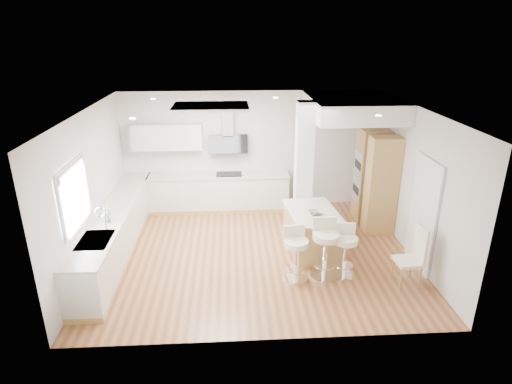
{
  "coord_description": "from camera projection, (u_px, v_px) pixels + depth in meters",
  "views": [
    {
      "loc": [
        -0.45,
        -7.39,
        4.15
      ],
      "look_at": [
        0.03,
        0.4,
        1.13
      ],
      "focal_mm": 30.0,
      "sensor_mm": 36.0,
      "label": 1
    }
  ],
  "objects": [
    {
      "name": "counter_back",
      "position": [
        212.0,
        183.0,
        10.17
      ],
      "size": [
        3.62,
        0.63,
        2.5
      ],
      "color": "tan",
      "rests_on": "ground"
    },
    {
      "name": "ground",
      "position": [
        256.0,
        253.0,
        8.4
      ],
      "size": [
        6.0,
        6.0,
        0.0
      ],
      "primitive_type": "plane",
      "color": "#9D633A",
      "rests_on": "ground"
    },
    {
      "name": "wall_back",
      "position": [
        249.0,
        150.0,
        10.22
      ],
      "size": [
        6.0,
        0.04,
        2.8
      ],
      "primitive_type": "cube",
      "color": "silver",
      "rests_on": "ground"
    },
    {
      "name": "window_left",
      "position": [
        74.0,
        193.0,
        6.78
      ],
      "size": [
        0.06,
        1.28,
        1.07
      ],
      "color": "white",
      "rests_on": "ground"
    },
    {
      "name": "dining_chair",
      "position": [
        414.0,
        254.0,
        7.2
      ],
      "size": [
        0.45,
        0.45,
        1.08
      ],
      "rotation": [
        0.0,
        0.0,
        0.08
      ],
      "color": "beige",
      "rests_on": "ground"
    },
    {
      "name": "ceiling",
      "position": [
        256.0,
        253.0,
        8.4
      ],
      "size": [
        6.0,
        5.0,
        0.02
      ],
      "primitive_type": "cube",
      "color": "white",
      "rests_on": "ground"
    },
    {
      "name": "oven_column",
      "position": [
        375.0,
        179.0,
        9.32
      ],
      "size": [
        0.63,
        1.21,
        2.1
      ],
      "color": "tan",
      "rests_on": "ground"
    },
    {
      "name": "doorway_right",
      "position": [
        423.0,
        215.0,
        7.65
      ],
      "size": [
        0.05,
        1.0,
        2.1
      ],
      "color": "#3F3731",
      "rests_on": "ground"
    },
    {
      "name": "skylight",
      "position": [
        211.0,
        107.0,
        7.91
      ],
      "size": [
        4.1,
        2.1,
        0.06
      ],
      "color": "silver",
      "rests_on": "ground"
    },
    {
      "name": "counter_left",
      "position": [
        116.0,
        231.0,
        8.29
      ],
      "size": [
        0.63,
        4.5,
        1.35
      ],
      "color": "tan",
      "rests_on": "ground"
    },
    {
      "name": "pillar",
      "position": [
        304.0,
        169.0,
        8.84
      ],
      "size": [
        0.35,
        0.35,
        2.8
      ],
      "color": "silver",
      "rests_on": "ground"
    },
    {
      "name": "wall_right",
      "position": [
        414.0,
        183.0,
        8.06
      ],
      "size": [
        0.04,
        5.0,
        2.8
      ],
      "primitive_type": "cube",
      "color": "silver",
      "rests_on": "ground"
    },
    {
      "name": "bar_stool_b",
      "position": [
        325.0,
        246.0,
        7.42
      ],
      "size": [
        0.49,
        0.49,
        1.08
      ],
      "rotation": [
        0.0,
        0.0,
        0.01
      ],
      "color": "white",
      "rests_on": "ground"
    },
    {
      "name": "peninsula",
      "position": [
        312.0,
        231.0,
        8.36
      ],
      "size": [
        1.05,
        1.47,
        0.91
      ],
      "rotation": [
        0.0,
        0.0,
        0.1
      ],
      "color": "tan",
      "rests_on": "ground"
    },
    {
      "name": "bar_stool_a",
      "position": [
        296.0,
        251.0,
        7.33
      ],
      "size": [
        0.49,
        0.49,
        0.99
      ],
      "rotation": [
        0.0,
        0.0,
        0.11
      ],
      "color": "white",
      "rests_on": "ground"
    },
    {
      "name": "soffit",
      "position": [
        352.0,
        107.0,
        8.88
      ],
      "size": [
        1.78,
        2.2,
        0.4
      ],
      "color": "white",
      "rests_on": "ground"
    },
    {
      "name": "wall_left",
      "position": [
        90.0,
        190.0,
        7.72
      ],
      "size": [
        0.04,
        5.0,
        2.8
      ],
      "primitive_type": "cube",
      "color": "silver",
      "rests_on": "ground"
    },
    {
      "name": "bar_stool_c",
      "position": [
        345.0,
        248.0,
        7.47
      ],
      "size": [
        0.46,
        0.46,
        0.96
      ],
      "rotation": [
        0.0,
        0.0,
        -0.07
      ],
      "color": "white",
      "rests_on": "ground"
    }
  ]
}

